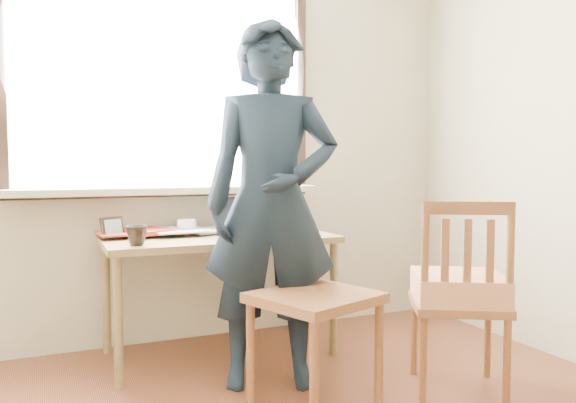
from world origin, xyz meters
name	(u,v)px	position (x,y,z in m)	size (l,w,h in m)	color
desk	(219,248)	(0.02, 1.63, 0.61)	(1.27, 0.64, 0.68)	olive
laptop	(247,226)	(0.17, 1.60, 0.73)	(0.36, 0.32, 0.22)	black
mug_white	(187,227)	(-0.13, 1.77, 0.73)	(0.11, 0.11, 0.09)	white
mug_dark	(137,236)	(-0.46, 1.43, 0.73)	(0.11, 0.11, 0.10)	black
mouse	(292,231)	(0.43, 1.53, 0.70)	(0.10, 0.07, 0.04)	black
desk_clutter	(170,231)	(-0.21, 1.82, 0.70)	(0.80, 0.42, 0.03)	white
book_a	(128,233)	(-0.44, 1.87, 0.69)	(0.22, 0.29, 0.03)	white
book_b	(274,226)	(0.46, 1.88, 0.69)	(0.18, 0.25, 0.02)	white
picture_frame	(112,229)	(-0.55, 1.73, 0.74)	(0.13, 0.09, 0.11)	black
work_chair	(315,310)	(0.23, 0.83, 0.42)	(0.62, 0.61, 0.50)	brown
side_chair	(459,291)	(0.92, 0.67, 0.48)	(0.57, 0.56, 0.92)	brown
person	(272,204)	(0.13, 1.11, 0.89)	(0.65, 0.42, 1.78)	black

